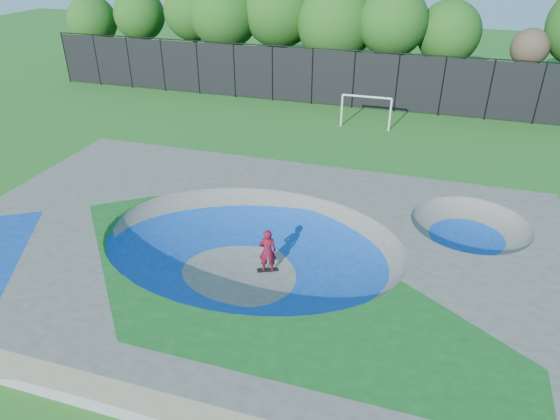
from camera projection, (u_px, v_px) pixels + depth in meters
The scene contains 7 objects.
ground at pixel (252, 273), 18.45m from camera, with size 120.00×120.00×0.00m, color #21631B.
skate_deck at pixel (252, 256), 18.09m from camera, with size 22.00×14.00×1.50m, color gray.
skater at pixel (267, 251), 18.15m from camera, with size 0.64×0.42×1.76m, color red.
skateboard at pixel (268, 270), 18.57m from camera, with size 0.78×0.22×0.05m, color black.
soccer_goal at pixel (366, 106), 31.49m from camera, with size 3.21×0.12×2.12m.
fence at pixel (354, 79), 34.98m from camera, with size 48.09×0.09×4.04m.
treeline at pixel (383, 23), 37.33m from camera, with size 52.72×6.86×8.65m.
Camera 1 is at (5.42, -14.03, 10.99)m, focal length 32.00 mm.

